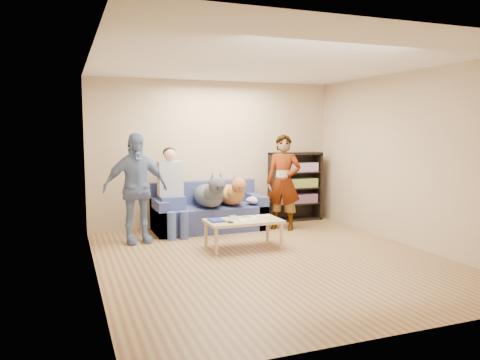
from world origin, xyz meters
name	(u,v)px	position (x,y,z in m)	size (l,w,h in m)	color
ground	(271,259)	(0.00, 0.00, 0.00)	(5.00, 5.00, 0.00)	brown
ceiling	(273,62)	(0.00, 0.00, 2.60)	(5.00, 5.00, 0.00)	white
wall_back	(215,153)	(0.00, 2.50, 1.30)	(4.50, 4.50, 0.00)	tan
wall_front	(399,184)	(0.00, -2.50, 1.30)	(4.50, 4.50, 0.00)	tan
wall_left	(94,168)	(-2.25, 0.00, 1.30)	(5.00, 5.00, 0.00)	tan
wall_right	(410,159)	(2.25, 0.00, 1.30)	(5.00, 5.00, 0.00)	tan
blanket	(258,200)	(0.59, 1.89, 0.50)	(0.43, 0.36, 0.15)	#A6A5AA
person_standing_right	(283,182)	(0.98, 1.65, 0.83)	(0.60, 0.40, 1.65)	gray
person_standing_left	(136,188)	(-1.56, 1.58, 0.84)	(0.99, 0.41, 1.69)	#6B7AAC
held_controller	(278,175)	(0.78, 1.45, 0.98)	(0.04, 0.11, 0.03)	silver
notebook_blue	(216,220)	(-0.54, 0.74, 0.43)	(0.20, 0.26, 0.03)	navy
papers	(249,220)	(-0.09, 0.59, 0.43)	(0.26, 0.20, 0.01)	white
magazine	(250,219)	(-0.06, 0.61, 0.44)	(0.22, 0.17, 0.01)	#BBAD96
camera_silver	(233,217)	(-0.26, 0.81, 0.45)	(0.11, 0.06, 0.05)	silver
controller_a	(258,216)	(0.14, 0.79, 0.43)	(0.04, 0.13, 0.03)	white
controller_b	(265,217)	(0.22, 0.71, 0.43)	(0.09, 0.06, 0.03)	white
headphone_cup_a	(257,218)	(0.06, 0.67, 0.43)	(0.07, 0.07, 0.02)	white
headphone_cup_b	(254,217)	(0.06, 0.75, 0.43)	(0.07, 0.07, 0.02)	silver
pen_orange	(246,222)	(-0.16, 0.53, 0.42)	(0.01, 0.01, 0.14)	orange
pen_black	(247,217)	(-0.02, 0.87, 0.42)	(0.01, 0.01, 0.14)	black
wallet	(230,222)	(-0.39, 0.57, 0.43)	(0.07, 0.12, 0.01)	black
sofa	(208,213)	(-0.25, 2.10, 0.28)	(1.90, 0.85, 0.82)	#515B93
person_seated	(172,188)	(-0.92, 1.97, 0.77)	(0.40, 0.73, 1.47)	#425192
dog_gray	(210,194)	(-0.29, 1.85, 0.65)	(0.44, 1.27, 0.64)	#52575D
dog_tan	(232,193)	(0.13, 1.96, 0.63)	(0.40, 1.16, 0.58)	#BB7739
coffee_table	(243,223)	(-0.14, 0.69, 0.37)	(1.10, 0.60, 0.42)	tan
bookshelf	(295,185)	(1.55, 2.33, 0.68)	(1.00, 0.34, 1.30)	black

